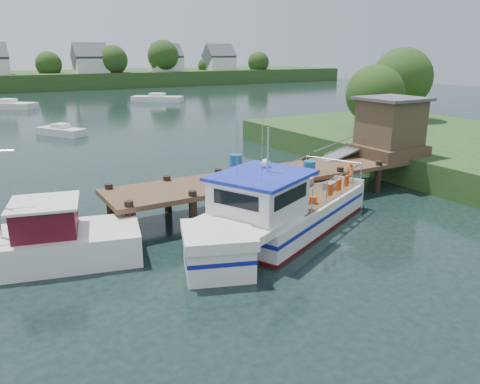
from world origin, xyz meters
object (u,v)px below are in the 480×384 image
moored_b (61,131)px  moored_c (354,125)px  lobster_boat (277,213)px  moored_far (157,98)px  dock (354,145)px  moored_d (7,105)px  work_boat (18,246)px

moored_b → moored_c: (23.55, -9.89, -0.01)m
lobster_boat → moored_far: 51.60m
dock → lobster_boat: (-7.09, -3.49, -1.33)m
lobster_boat → moored_far: lobster_boat is taller
moored_far → moored_d: (-19.04, 1.17, 0.01)m
lobster_boat → moored_d: size_ratio=1.43×
moored_b → moored_d: size_ratio=0.65×
moored_d → moored_c: bearing=-71.7°
moored_b → lobster_boat: bearing=-61.2°
lobster_boat → work_boat: (-8.66, 2.14, -0.21)m
lobster_boat → moored_b: (-2.71, 27.49, -0.55)m
dock → moored_b: (-9.80, 24.00, -1.88)m
moored_d → work_boat: bearing=-114.0°
moored_b → moored_d: 23.36m
moored_far → work_boat: bearing=-92.5°
moored_far → moored_c: size_ratio=1.15×
dock → work_boat: dock is taller
moored_d → lobster_boat: bearing=-104.0°
work_boat → moored_c: (29.50, 15.46, -0.35)m
moored_d → moored_b: bearing=-104.3°
lobster_boat → moored_b: lobster_boat is taller
work_boat → moored_b: (5.94, 25.35, -0.33)m
dock → moored_d: 48.78m
lobster_boat → moored_far: (14.23, 49.59, -0.47)m
moored_far → moored_c: (6.61, -31.99, -0.09)m
dock → moored_d: (-11.90, 47.27, -1.79)m
moored_b → work_boat: bearing=-80.1°
moored_c → moored_far: bearing=110.0°
work_boat → moored_b: bearing=90.9°
moored_b → moored_c: bearing=0.4°
moored_c → moored_b: bearing=165.6°
work_boat → moored_d: work_boat is taller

